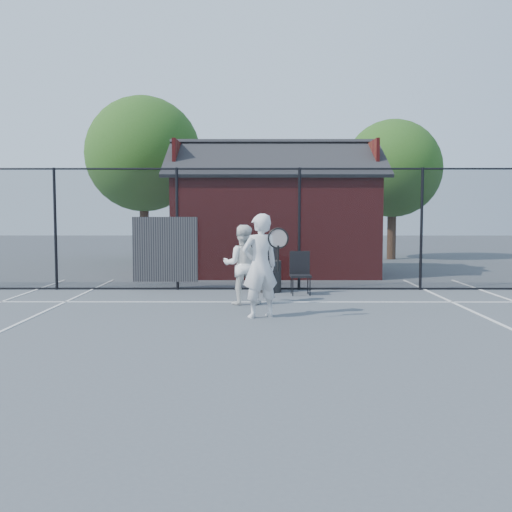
{
  "coord_description": "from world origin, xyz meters",
  "views": [
    {
      "loc": [
        -0.02,
        -9.0,
        1.88
      ],
      "look_at": [
        -0.05,
        1.47,
        1.1
      ],
      "focal_mm": 40.0,
      "sensor_mm": 36.0,
      "label": 1
    }
  ],
  "objects_px": {
    "player_back": "(242,265)",
    "chair_right": "(301,274)",
    "clubhouse": "(274,222)",
    "chair_left": "(265,268)",
    "waste_bin": "(270,276)",
    "player_front": "(260,266)"
  },
  "relations": [
    {
      "from": "waste_bin",
      "to": "chair_right",
      "type": "bearing_deg",
      "value": -36.11
    },
    {
      "from": "player_back",
      "to": "chair_right",
      "type": "distance_m",
      "value": 1.91
    },
    {
      "from": "clubhouse",
      "to": "chair_left",
      "type": "relative_size",
      "value": 5.74
    },
    {
      "from": "chair_right",
      "to": "clubhouse",
      "type": "bearing_deg",
      "value": 93.12
    },
    {
      "from": "player_front",
      "to": "chair_left",
      "type": "relative_size",
      "value": 1.66
    },
    {
      "from": "clubhouse",
      "to": "chair_left",
      "type": "height_order",
      "value": "clubhouse"
    },
    {
      "from": "player_front",
      "to": "player_back",
      "type": "bearing_deg",
      "value": 103.52
    },
    {
      "from": "player_front",
      "to": "player_back",
      "type": "height_order",
      "value": "player_front"
    },
    {
      "from": "chair_right",
      "to": "waste_bin",
      "type": "relative_size",
      "value": 1.31
    },
    {
      "from": "player_back",
      "to": "chair_left",
      "type": "height_order",
      "value": "player_back"
    },
    {
      "from": "player_front",
      "to": "clubhouse",
      "type": "bearing_deg",
      "value": 86.49
    },
    {
      "from": "clubhouse",
      "to": "chair_left",
      "type": "bearing_deg",
      "value": -94.5
    },
    {
      "from": "clubhouse",
      "to": "waste_bin",
      "type": "bearing_deg",
      "value": -92.8
    },
    {
      "from": "chair_left",
      "to": "player_front",
      "type": "bearing_deg",
      "value": -86.7
    },
    {
      "from": "clubhouse",
      "to": "waste_bin",
      "type": "xyz_separation_m",
      "value": [
        -0.21,
        -4.4,
        -1.23
      ]
    },
    {
      "from": "chair_left",
      "to": "waste_bin",
      "type": "relative_size",
      "value": 1.5
    },
    {
      "from": "player_front",
      "to": "waste_bin",
      "type": "relative_size",
      "value": 2.5
    },
    {
      "from": "clubhouse",
      "to": "chair_right",
      "type": "bearing_deg",
      "value": -84.52
    },
    {
      "from": "chair_left",
      "to": "waste_bin",
      "type": "xyz_separation_m",
      "value": [
        0.13,
        -0.0,
        -0.19
      ]
    },
    {
      "from": "player_back",
      "to": "player_front",
      "type": "bearing_deg",
      "value": -76.48
    },
    {
      "from": "player_front",
      "to": "chair_right",
      "type": "bearing_deg",
      "value": 71.69
    },
    {
      "from": "chair_left",
      "to": "chair_right",
      "type": "height_order",
      "value": "chair_left"
    }
  ]
}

